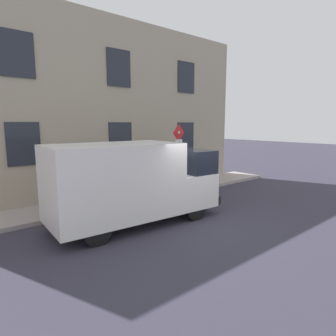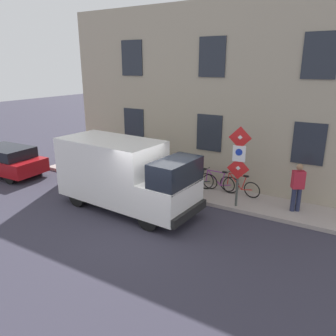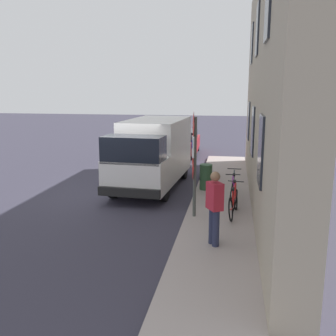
{
  "view_description": "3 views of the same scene",
  "coord_description": "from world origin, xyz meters",
  "px_view_note": "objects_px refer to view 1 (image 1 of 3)",
  "views": [
    {
      "loc": [
        -6.59,
        6.41,
        3.08
      ],
      "look_at": [
        1.39,
        -0.28,
        1.46
      ],
      "focal_mm": 30.8,
      "sensor_mm": 36.0,
      "label": 1
    },
    {
      "loc": [
        -8.12,
        -5.39,
        5.04
      ],
      "look_at": [
        1.61,
        0.42,
        1.49
      ],
      "focal_mm": 35.17,
      "sensor_mm": 36.0,
      "label": 2
    },
    {
      "loc": [
        3.65,
        -12.14,
        3.68
      ],
      "look_at": [
        1.41,
        0.85,
        0.92
      ],
      "focal_mm": 41.14,
      "sensor_mm": 36.0,
      "label": 3
    }
  ],
  "objects_px": {
    "bicycle_red": "(158,180)",
    "litter_bin": "(116,190)",
    "sign_post_stacked": "(179,151)",
    "bicycle_purple": "(142,182)",
    "pedestrian": "(198,164)",
    "bicycle_black": "(124,185)",
    "delivery_van": "(133,181)"
  },
  "relations": [
    {
      "from": "bicycle_purple",
      "to": "bicycle_black",
      "type": "xyz_separation_m",
      "value": [
        0.0,
        0.89,
        0.0
      ]
    },
    {
      "from": "bicycle_black",
      "to": "litter_bin",
      "type": "height_order",
      "value": "litter_bin"
    },
    {
      "from": "pedestrian",
      "to": "bicycle_purple",
      "type": "bearing_deg",
      "value": -127.91
    },
    {
      "from": "bicycle_purple",
      "to": "litter_bin",
      "type": "xyz_separation_m",
      "value": [
        -0.97,
        1.83,
        0.08
      ]
    },
    {
      "from": "bicycle_black",
      "to": "delivery_van",
      "type": "bearing_deg",
      "value": 64.04
    },
    {
      "from": "bicycle_purple",
      "to": "pedestrian",
      "type": "xyz_separation_m",
      "value": [
        -0.42,
        -3.08,
        0.56
      ]
    },
    {
      "from": "litter_bin",
      "to": "bicycle_black",
      "type": "bearing_deg",
      "value": -44.04
    },
    {
      "from": "sign_post_stacked",
      "to": "bicycle_purple",
      "type": "xyz_separation_m",
      "value": [
        1.12,
        1.16,
        -1.41
      ]
    },
    {
      "from": "delivery_van",
      "to": "pedestrian",
      "type": "bearing_deg",
      "value": 28.91
    },
    {
      "from": "sign_post_stacked",
      "to": "bicycle_purple",
      "type": "relative_size",
      "value": 1.64
    },
    {
      "from": "bicycle_red",
      "to": "bicycle_purple",
      "type": "bearing_deg",
      "value": 6.94
    },
    {
      "from": "bicycle_purple",
      "to": "bicycle_black",
      "type": "relative_size",
      "value": 1.0
    },
    {
      "from": "pedestrian",
      "to": "litter_bin",
      "type": "relative_size",
      "value": 1.91
    },
    {
      "from": "delivery_van",
      "to": "bicycle_black",
      "type": "distance_m",
      "value": 3.48
    },
    {
      "from": "pedestrian",
      "to": "delivery_van",
      "type": "bearing_deg",
      "value": -94.78
    },
    {
      "from": "bicycle_red",
      "to": "pedestrian",
      "type": "relative_size",
      "value": 0.99
    },
    {
      "from": "litter_bin",
      "to": "bicycle_purple",
      "type": "bearing_deg",
      "value": -61.98
    },
    {
      "from": "sign_post_stacked",
      "to": "pedestrian",
      "type": "bearing_deg",
      "value": -69.94
    },
    {
      "from": "delivery_van",
      "to": "bicycle_red",
      "type": "relative_size",
      "value": 3.18
    },
    {
      "from": "delivery_van",
      "to": "bicycle_black",
      "type": "relative_size",
      "value": 3.18
    },
    {
      "from": "bicycle_red",
      "to": "pedestrian",
      "type": "bearing_deg",
      "value": 175.88
    },
    {
      "from": "bicycle_purple",
      "to": "bicycle_black",
      "type": "bearing_deg",
      "value": -4.21
    },
    {
      "from": "delivery_van",
      "to": "bicycle_black",
      "type": "xyz_separation_m",
      "value": [
        3.02,
        -1.52,
        -0.82
      ]
    },
    {
      "from": "sign_post_stacked",
      "to": "bicycle_purple",
      "type": "distance_m",
      "value": 2.14
    },
    {
      "from": "bicycle_red",
      "to": "litter_bin",
      "type": "xyz_separation_m",
      "value": [
        -0.98,
        2.72,
        0.08
      ]
    },
    {
      "from": "bicycle_purple",
      "to": "pedestrian",
      "type": "relative_size",
      "value": 1.0
    },
    {
      "from": "sign_post_stacked",
      "to": "pedestrian",
      "type": "height_order",
      "value": "sign_post_stacked"
    },
    {
      "from": "bicycle_red",
      "to": "litter_bin",
      "type": "height_order",
      "value": "litter_bin"
    },
    {
      "from": "delivery_van",
      "to": "bicycle_purple",
      "type": "distance_m",
      "value": 3.95
    },
    {
      "from": "delivery_van",
      "to": "bicycle_purple",
      "type": "bearing_deg",
      "value": 54.98
    },
    {
      "from": "bicycle_black",
      "to": "pedestrian",
      "type": "relative_size",
      "value": 1.0
    },
    {
      "from": "sign_post_stacked",
      "to": "delivery_van",
      "type": "distance_m",
      "value": 4.09
    }
  ]
}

